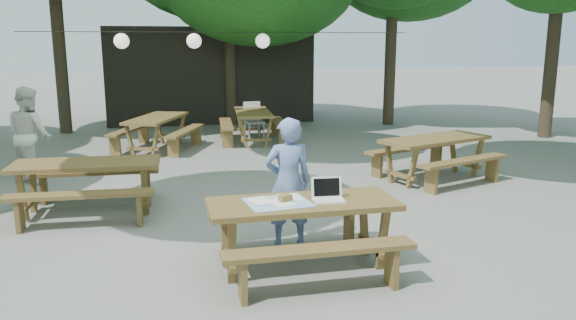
# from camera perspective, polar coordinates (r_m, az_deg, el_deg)

# --- Properties ---
(ground) EXTENTS (80.00, 80.00, 0.00)m
(ground) POSITION_cam_1_polar(r_m,az_deg,el_deg) (7.75, -4.52, -6.14)
(ground) COLOR slate
(ground) RESTS_ON ground
(pavilion) EXTENTS (6.00, 3.00, 2.80)m
(pavilion) POSITION_cam_1_polar(r_m,az_deg,el_deg) (17.88, -8.10, 8.69)
(pavilion) COLOR black
(pavilion) RESTS_ON ground
(main_picnic_table) EXTENTS (2.00, 1.58, 0.75)m
(main_picnic_table) POSITION_cam_1_polar(r_m,az_deg,el_deg) (6.06, 1.51, -7.49)
(main_picnic_table) COLOR brown
(main_picnic_table) RESTS_ON ground
(picnic_table_nw) EXTENTS (2.04, 1.67, 0.75)m
(picnic_table_nw) POSITION_cam_1_polar(r_m,az_deg,el_deg) (8.42, -19.66, -2.60)
(picnic_table_nw) COLOR brown
(picnic_table_nw) RESTS_ON ground
(picnic_table_ne) EXTENTS (2.32, 2.12, 0.75)m
(picnic_table_ne) POSITION_cam_1_polar(r_m,az_deg,el_deg) (10.21, 14.64, 0.21)
(picnic_table_ne) COLOR brown
(picnic_table_ne) RESTS_ON ground
(picnic_table_far_w) EXTENTS (2.18, 2.36, 0.75)m
(picnic_table_far_w) POSITION_cam_1_polar(r_m,az_deg,el_deg) (12.88, -13.15, 2.69)
(picnic_table_far_w) COLOR brown
(picnic_table_far_w) RESTS_ON ground
(picnic_table_far_e) EXTENTS (1.73, 2.06, 0.75)m
(picnic_table_far_e) POSITION_cam_1_polar(r_m,az_deg,el_deg) (13.63, -3.57, 3.49)
(picnic_table_far_e) COLOR brown
(picnic_table_far_e) RESTS_ON ground
(woman) EXTENTS (0.57, 0.39, 1.55)m
(woman) POSITION_cam_1_polar(r_m,az_deg,el_deg) (6.61, 0.01, -2.30)
(woman) COLOR #677FBD
(woman) RESTS_ON ground
(second_person) EXTENTS (0.99, 1.02, 1.65)m
(second_person) POSITION_cam_1_polar(r_m,az_deg,el_deg) (10.65, -24.77, 2.37)
(second_person) COLOR white
(second_person) RESTS_ON ground
(plastic_chair) EXTENTS (0.50, 0.50, 0.90)m
(plastic_chair) POSITION_cam_1_polar(r_m,az_deg,el_deg) (14.20, -3.47, 3.30)
(plastic_chair) COLOR white
(plastic_chair) RESTS_ON ground
(laptop) EXTENTS (0.35, 0.29, 0.24)m
(laptop) POSITION_cam_1_polar(r_m,az_deg,el_deg) (5.99, 4.05, -3.50)
(laptop) COLOR white
(laptop) RESTS_ON main_picnic_table
(tabletop_clutter) EXTENTS (0.71, 0.62, 0.08)m
(tabletop_clutter) POSITION_cam_1_polar(r_m,az_deg,el_deg) (5.90, -0.90, -4.22)
(tabletop_clutter) COLOR teal
(tabletop_clutter) RESTS_ON main_picnic_table
(paper_lanterns) EXTENTS (9.00, 0.34, 0.38)m
(paper_lanterns) POSITION_cam_1_polar(r_m,az_deg,el_deg) (13.31, -9.47, 11.86)
(paper_lanterns) COLOR black
(paper_lanterns) RESTS_ON ground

